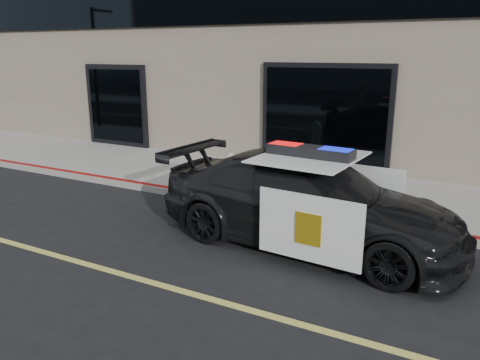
% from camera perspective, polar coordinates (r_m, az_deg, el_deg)
% --- Properties ---
extents(ground, '(120.00, 120.00, 0.00)m').
position_cam_1_polar(ground, '(6.27, -1.97, -14.76)').
color(ground, black).
rests_on(ground, ground).
extents(sidewalk_n, '(60.00, 3.50, 0.15)m').
position_cam_1_polar(sidewalk_n, '(10.75, 12.14, -1.56)').
color(sidewalk_n, gray).
rests_on(sidewalk_n, ground).
extents(police_car, '(2.84, 5.44, 1.68)m').
position_cam_1_polar(police_car, '(7.84, 8.30, -2.55)').
color(police_car, black).
rests_on(police_car, ground).
extents(fire_hydrant, '(0.39, 0.54, 0.85)m').
position_cam_1_polar(fire_hydrant, '(10.29, -1.11, 0.79)').
color(fire_hydrant, silver).
rests_on(fire_hydrant, sidewalk_n).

